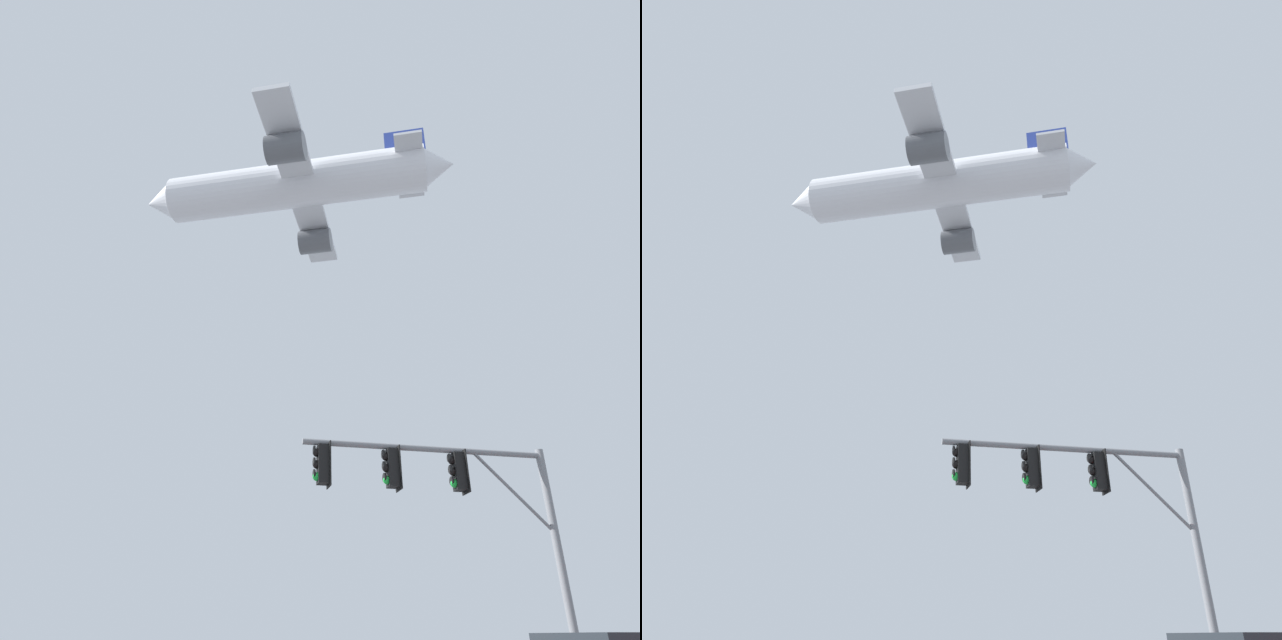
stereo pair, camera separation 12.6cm
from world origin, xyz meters
TOP-DOWN VIEW (x-y plane):
  - signal_pole_near at (3.33, 8.62)m, footprint 6.22×1.07m
  - airplane at (-0.48, 35.96)m, footprint 30.29×23.40m

SIDE VIEW (x-z plane):
  - signal_pole_near at x=3.33m, z-range 1.60..7.33m
  - airplane at x=-0.48m, z-range 35.26..43.57m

